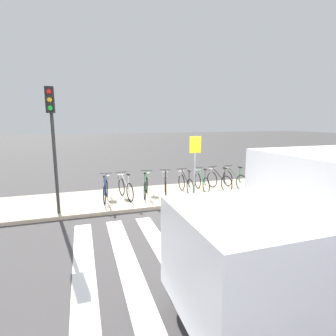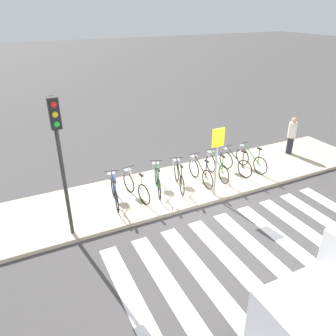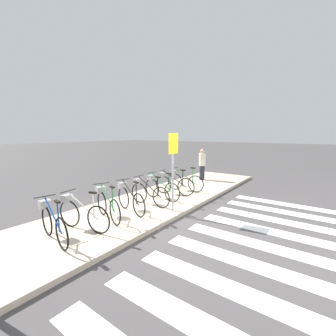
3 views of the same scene
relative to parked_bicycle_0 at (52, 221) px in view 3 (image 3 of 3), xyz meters
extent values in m
plane|color=#423F3F|center=(2.74, -1.36, -0.56)|extent=(120.00, 120.00, 0.00)
cube|color=#B7A88E|center=(2.74, 0.10, -0.50)|extent=(15.23, 2.93, 0.12)
torus|color=black|center=(-0.10, -0.56, -0.10)|extent=(0.15, 0.69, 0.70)
torus|color=black|center=(0.07, 0.38, -0.10)|extent=(0.15, 0.69, 0.70)
cylinder|color=navy|center=(-0.02, -0.09, 0.18)|extent=(0.20, 0.96, 0.59)
cylinder|color=navy|center=(-0.07, -0.43, 0.22)|extent=(0.04, 0.04, 0.63)
cube|color=black|center=(-0.07, -0.43, 0.55)|extent=(0.10, 0.21, 0.04)
cylinder|color=#262626|center=(0.07, 0.38, 0.49)|extent=(0.46, 0.10, 0.02)
cube|color=gray|center=(0.07, 0.43, 0.30)|extent=(0.27, 0.24, 0.18)
torus|color=black|center=(0.81, -0.54, -0.10)|extent=(0.16, 0.69, 0.70)
torus|color=black|center=(0.64, 0.40, -0.10)|extent=(0.16, 0.69, 0.70)
cylinder|color=silver|center=(0.73, -0.07, 0.18)|extent=(0.20, 0.96, 0.59)
cylinder|color=silver|center=(0.79, -0.41, 0.22)|extent=(0.04, 0.04, 0.63)
cube|color=black|center=(0.79, -0.41, 0.55)|extent=(0.10, 0.21, 0.04)
cylinder|color=#262626|center=(0.64, 0.40, 0.49)|extent=(0.46, 0.10, 0.02)
cube|color=gray|center=(0.63, 0.45, 0.30)|extent=(0.27, 0.24, 0.18)
torus|color=black|center=(1.38, -0.46, -0.10)|extent=(0.25, 0.67, 0.70)
torus|color=black|center=(1.68, 0.45, -0.10)|extent=(0.25, 0.67, 0.70)
cylinder|color=#267238|center=(1.53, 0.00, 0.18)|extent=(0.33, 0.93, 0.59)
cylinder|color=#267238|center=(1.42, -0.33, 0.22)|extent=(0.04, 0.04, 0.63)
cube|color=black|center=(1.42, -0.33, 0.55)|extent=(0.13, 0.21, 0.04)
cylinder|color=#262626|center=(1.68, 0.45, 0.49)|extent=(0.44, 0.17, 0.02)
cube|color=gray|center=(1.69, 0.50, 0.30)|extent=(0.29, 0.26, 0.18)
torus|color=black|center=(2.17, -0.55, -0.10)|extent=(0.23, 0.68, 0.70)
torus|color=black|center=(2.44, 0.36, -0.10)|extent=(0.23, 0.68, 0.70)
cylinder|color=black|center=(2.31, -0.10, 0.18)|extent=(0.31, 0.94, 0.59)
cylinder|color=black|center=(2.21, -0.43, 0.22)|extent=(0.04, 0.04, 0.63)
cube|color=black|center=(2.21, -0.43, 0.55)|extent=(0.12, 0.21, 0.04)
cylinder|color=#262626|center=(2.44, 0.36, 0.49)|extent=(0.45, 0.15, 0.02)
cube|color=gray|center=(2.46, 0.41, 0.30)|extent=(0.29, 0.26, 0.18)
torus|color=black|center=(3.17, -0.58, -0.10)|extent=(0.04, 0.70, 0.70)
torus|color=black|center=(3.18, 0.37, -0.10)|extent=(0.04, 0.70, 0.70)
cylinder|color=black|center=(3.17, -0.10, 0.18)|extent=(0.04, 0.97, 0.59)
cylinder|color=black|center=(3.17, -0.45, 0.22)|extent=(0.03, 0.03, 0.63)
cube|color=black|center=(3.17, -0.45, 0.55)|extent=(0.07, 0.20, 0.04)
cylinder|color=#262626|center=(3.18, 0.37, 0.49)|extent=(0.46, 0.03, 0.02)
cube|color=gray|center=(3.18, 0.42, 0.30)|extent=(0.24, 0.20, 0.18)
torus|color=black|center=(3.89, -0.50, -0.10)|extent=(0.09, 0.70, 0.70)
torus|color=black|center=(3.96, 0.45, -0.10)|extent=(0.09, 0.70, 0.70)
cylinder|color=#267238|center=(3.92, -0.03, 0.18)|extent=(0.10, 0.97, 0.59)
cylinder|color=#267238|center=(3.90, -0.37, 0.22)|extent=(0.03, 0.03, 0.63)
cube|color=black|center=(3.90, -0.37, 0.55)|extent=(0.08, 0.20, 0.04)
cylinder|color=#262626|center=(3.96, 0.45, 0.49)|extent=(0.46, 0.06, 0.02)
cube|color=gray|center=(3.96, 0.50, 0.30)|extent=(0.25, 0.22, 0.18)
torus|color=black|center=(4.83, -0.49, -0.10)|extent=(0.16, 0.69, 0.70)
torus|color=black|center=(4.66, 0.45, -0.10)|extent=(0.16, 0.69, 0.70)
cylinder|color=black|center=(4.75, -0.02, 0.18)|extent=(0.21, 0.96, 0.59)
cylinder|color=black|center=(4.81, -0.36, 0.22)|extent=(0.04, 0.04, 0.63)
cube|color=black|center=(4.81, -0.36, 0.55)|extent=(0.10, 0.21, 0.04)
cylinder|color=#262626|center=(4.66, 0.45, 0.49)|extent=(0.46, 0.11, 0.02)
cube|color=gray|center=(4.65, 0.50, 0.30)|extent=(0.27, 0.24, 0.18)
torus|color=black|center=(5.52, -0.53, -0.10)|extent=(0.11, 0.70, 0.70)
torus|color=black|center=(5.42, 0.42, -0.10)|extent=(0.11, 0.70, 0.70)
cylinder|color=#267238|center=(5.47, -0.05, 0.18)|extent=(0.13, 0.97, 0.59)
cylinder|color=#267238|center=(5.51, -0.40, 0.22)|extent=(0.04, 0.04, 0.63)
cube|color=black|center=(5.51, -0.40, 0.55)|extent=(0.09, 0.21, 0.04)
cylinder|color=#262626|center=(5.42, 0.42, 0.49)|extent=(0.46, 0.07, 0.02)
cube|color=gray|center=(5.42, 0.47, 0.30)|extent=(0.26, 0.22, 0.18)
cylinder|color=#23232D|center=(7.96, 0.45, -0.08)|extent=(0.26, 0.26, 0.73)
cylinder|color=beige|center=(7.96, 0.45, 0.61)|extent=(0.34, 0.34, 0.65)
sphere|color=tan|center=(7.96, 0.45, 1.04)|extent=(0.21, 0.21, 0.21)
cylinder|color=#99999E|center=(3.13, -1.06, 0.74)|extent=(0.06, 0.06, 2.37)
cube|color=yellow|center=(3.13, -1.08, 1.63)|extent=(0.44, 0.03, 0.60)
camera|label=1|loc=(-0.77, -9.72, 2.46)|focal=28.00mm
camera|label=2|loc=(-2.44, -8.89, 5.29)|focal=35.00mm
camera|label=3|loc=(-2.30, -4.83, 1.91)|focal=24.00mm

